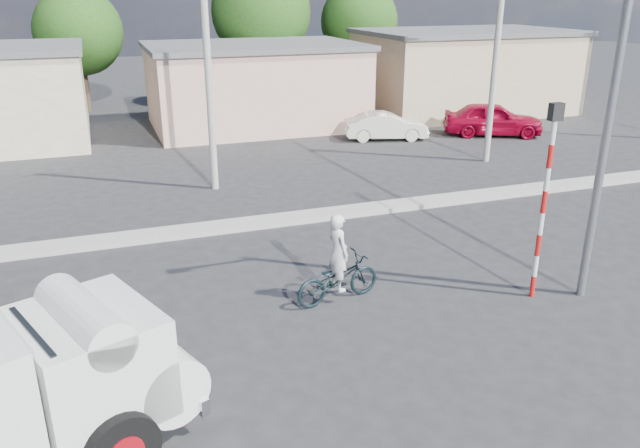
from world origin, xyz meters
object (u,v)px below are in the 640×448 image
object	(u,v)px
car_cream	(386,126)
car_red	(493,119)
traffic_pole	(546,187)
streetlight	(610,72)
cyclist	(338,265)
bicycle	(338,279)

from	to	relation	value
car_cream	car_red	bearing A→B (deg)	-84.35
car_red	traffic_pole	xyz separation A→B (m)	(-8.76, -14.47, 1.82)
car_cream	streetlight	xyz separation A→B (m)	(-2.70, -15.66, 4.34)
car_cream	traffic_pole	world-z (taller)	traffic_pole
cyclist	streetlight	xyz separation A→B (m)	(5.15, -1.59, 4.09)
bicycle	car_red	size ratio (longest dim) A/B	0.44
bicycle	car_cream	size ratio (longest dim) A/B	0.54
cyclist	streetlight	bearing A→B (deg)	-117.15
streetlight	car_red	bearing A→B (deg)	62.10
car_cream	car_red	world-z (taller)	car_red
bicycle	car_cream	xyz separation A→B (m)	(7.85, 14.07, 0.09)
bicycle	cyclist	bearing A→B (deg)	-0.00
bicycle	streetlight	xyz separation A→B (m)	(5.15, -1.59, 4.43)
bicycle	streetlight	size ratio (longest dim) A/B	0.22
cyclist	traffic_pole	distance (m)	4.73
car_cream	streetlight	size ratio (longest dim) A/B	0.42
bicycle	streetlight	distance (m)	6.98
traffic_pole	bicycle	bearing A→B (deg)	162.99
car_red	streetlight	bearing A→B (deg)	176.68
cyclist	car_cream	distance (m)	16.11
bicycle	car_cream	bearing A→B (deg)	-39.16
traffic_pole	streetlight	distance (m)	2.56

